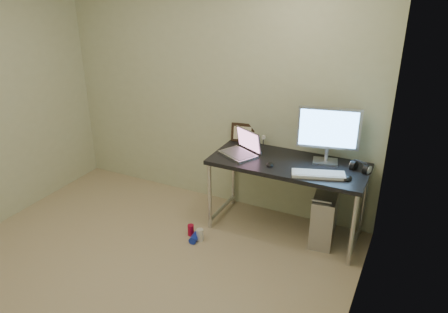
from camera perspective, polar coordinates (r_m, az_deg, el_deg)
floor at (r=3.84m, az=-13.57°, el=-16.52°), size 3.50×3.50×0.00m
wall_back at (r=4.57m, az=-1.24°, el=8.62°), size 3.50×0.02×2.50m
wall_right at (r=2.49m, az=16.64°, el=-5.87°), size 0.02×3.50×2.50m
desk at (r=4.16m, az=8.33°, el=-1.81°), size 1.46×0.64×0.75m
tower_computer at (r=4.30m, az=12.97°, el=-7.64°), size 0.25×0.49×0.52m
cable_a at (r=4.44m, az=13.29°, el=-4.31°), size 0.01×0.16×0.69m
cable_b at (r=4.42m, az=14.33°, el=-4.87°), size 0.02×0.11×0.71m
can_red at (r=4.35m, az=-4.36°, el=-9.55°), size 0.07×0.07×0.11m
can_white at (r=4.27m, az=-3.17°, el=-10.19°), size 0.08×0.08×0.12m
can_blue at (r=4.28m, az=-3.86°, el=-10.55°), size 0.09×0.14×0.07m
laptop at (r=4.24m, az=2.37°, el=1.03°), size 0.43×0.40×0.24m
monitor at (r=4.08m, az=13.49°, el=3.28°), size 0.56×0.21×0.53m
keyboard at (r=3.90m, az=12.22°, el=-2.30°), size 0.48×0.29×0.03m
mouse_right at (r=3.90m, az=15.84°, el=-2.63°), size 0.08×0.12×0.04m
mouse_left at (r=4.03m, az=6.04°, el=-0.94°), size 0.09×0.12×0.03m
headphones at (r=4.09m, az=17.36°, el=-1.38°), size 0.19×0.11×0.11m
picture_frame at (r=4.53m, az=2.47°, el=3.13°), size 0.25×0.12×0.20m
webcam at (r=4.43m, az=5.18°, el=2.39°), size 0.04×0.03×0.11m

